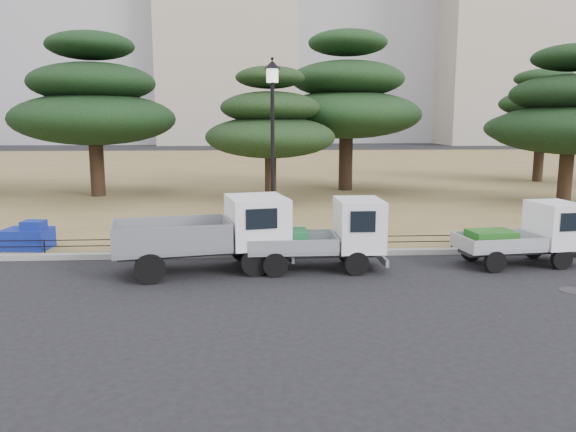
{
  "coord_description": "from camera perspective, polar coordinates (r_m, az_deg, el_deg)",
  "views": [
    {
      "loc": [
        -0.93,
        -13.43,
        3.95
      ],
      "look_at": [
        0.0,
        2.0,
        1.3
      ],
      "focal_mm": 35.0,
      "sensor_mm": 36.0,
      "label": 1
    }
  ],
  "objects": [
    {
      "name": "ground",
      "position": [
        14.03,
        0.5,
        -6.62
      ],
      "size": [
        220.0,
        220.0,
        0.0
      ],
      "primitive_type": "plane",
      "color": "black"
    },
    {
      "name": "lawn",
      "position": [
        44.21,
        -2.24,
        4.68
      ],
      "size": [
        120.0,
        56.0,
        0.15
      ],
      "primitive_type": "cube",
      "color": "olive",
      "rests_on": "ground"
    },
    {
      "name": "curb",
      "position": [
        16.52,
        -0.13,
        -3.82
      ],
      "size": [
        120.0,
        0.25,
        0.16
      ],
      "primitive_type": "cube",
      "color": "gray",
      "rests_on": "ground"
    },
    {
      "name": "truck_large",
      "position": [
        14.85,
        -7.67,
        -1.5
      ],
      "size": [
        4.72,
        2.61,
        1.94
      ],
      "rotation": [
        0.0,
        0.0,
        0.21
      ],
      "color": "black",
      "rests_on": "ground"
    },
    {
      "name": "truck_kei_front",
      "position": [
        14.97,
        3.92,
        -1.91
      ],
      "size": [
        3.57,
        1.59,
        1.88
      ],
      "rotation": [
        0.0,
        0.0,
        0.01
      ],
      "color": "black",
      "rests_on": "ground"
    },
    {
      "name": "truck_kei_rear",
      "position": [
        16.75,
        23.12,
        -1.7
      ],
      "size": [
        3.42,
        1.75,
        1.72
      ],
      "rotation": [
        0.0,
        0.0,
        0.12
      ],
      "color": "black",
      "rests_on": "ground"
    },
    {
      "name": "street_lamp",
      "position": [
        16.34,
        -1.59,
        9.34
      ],
      "size": [
        0.49,
        0.49,
        5.46
      ],
      "color": "black",
      "rests_on": "lawn"
    },
    {
      "name": "pipe_fence",
      "position": [
        16.58,
        -0.16,
        -2.5
      ],
      "size": [
        38.0,
        0.04,
        0.4
      ],
      "color": "black",
      "rests_on": "lawn"
    },
    {
      "name": "tarp_pile",
      "position": [
        18.43,
        -24.9,
        -1.99
      ],
      "size": [
        1.4,
        1.09,
        0.87
      ],
      "rotation": [
        0.0,
        0.0,
        -0.1
      ],
      "color": "navy",
      "rests_on": "lawn"
    },
    {
      "name": "manhole",
      "position": [
        14.85,
        26.95,
        -6.77
      ],
      "size": [
        0.6,
        0.6,
        0.01
      ],
      "primitive_type": "cylinder",
      "color": "#2D2D30",
      "rests_on": "ground"
    },
    {
      "name": "pine_west_near",
      "position": [
        29.93,
        -19.16,
        10.82
      ],
      "size": [
        8.06,
        8.06,
        8.06
      ],
      "color": "black",
      "rests_on": "lawn"
    },
    {
      "name": "pine_center_left",
      "position": [
        26.84,
        -1.8,
        9.35
      ],
      "size": [
        6.18,
        6.18,
        6.28
      ],
      "color": "black",
      "rests_on": "lawn"
    },
    {
      "name": "pine_center_right",
      "position": [
        31.0,
        5.99,
        11.76
      ],
      "size": [
        8.02,
        8.02,
        8.51
      ],
      "color": "black",
      "rests_on": "lawn"
    },
    {
      "name": "pine_east_near",
      "position": [
        28.49,
        26.77,
        9.31
      ],
      "size": [
        7.04,
        7.04,
        7.11
      ],
      "color": "black",
      "rests_on": "lawn"
    },
    {
      "name": "pine_east_far",
      "position": [
        38.53,
        24.38,
        9.13
      ],
      "size": [
        6.86,
        6.86,
        6.9
      ],
      "color": "black",
      "rests_on": "lawn"
    }
  ]
}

